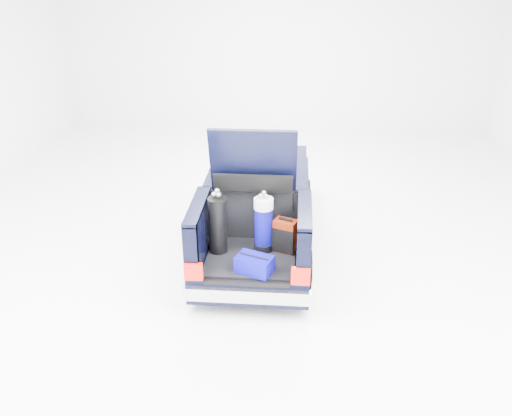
# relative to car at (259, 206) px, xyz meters

# --- Properties ---
(ground) EXTENTS (14.00, 14.00, 0.00)m
(ground) POSITION_rel_car_xyz_m (0.00, -0.11, -0.67)
(ground) COLOR white
(ground) RESTS_ON ground
(car) EXTENTS (1.87, 4.65, 2.47)m
(car) POSITION_rel_car_xyz_m (0.00, 0.00, 0.00)
(car) COLOR black
(car) RESTS_ON ground
(red_suitcase) EXTENTS (0.38, 0.32, 0.55)m
(red_suitcase) POSITION_rel_car_xyz_m (0.50, -1.39, 0.18)
(red_suitcase) COLOR #691903
(red_suitcase) RESTS_ON car
(black_golf_bag) EXTENTS (0.35, 0.38, 1.01)m
(black_golf_bag) POSITION_rel_car_xyz_m (-0.50, -1.48, 0.38)
(black_golf_bag) COLOR black
(black_golf_bag) RESTS_ON car
(blue_golf_bag) EXTENTS (0.33, 0.33, 0.97)m
(blue_golf_bag) POSITION_rel_car_xyz_m (0.17, -1.37, 0.37)
(blue_golf_bag) COLOR black
(blue_golf_bag) RESTS_ON car
(blue_duffel) EXTENTS (0.59, 0.49, 0.27)m
(blue_duffel) POSITION_rel_car_xyz_m (0.08, -2.01, 0.05)
(blue_duffel) COLOR #080575
(blue_duffel) RESTS_ON car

